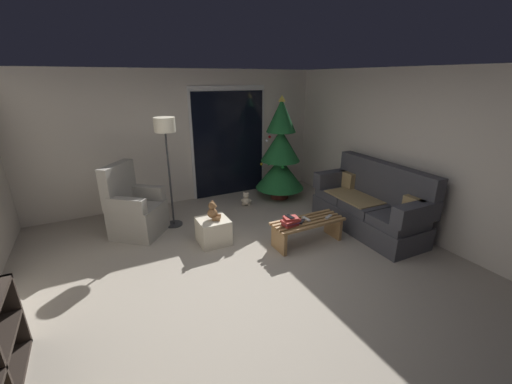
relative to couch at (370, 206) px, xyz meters
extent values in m
plane|color=#9E9384|center=(-2.32, -0.39, -0.40)|extent=(7.00, 7.00, 0.00)
cube|color=beige|center=(-2.32, 2.67, 0.85)|extent=(5.72, 0.12, 2.50)
cube|color=beige|center=(0.54, -0.39, 0.85)|extent=(0.12, 6.00, 2.50)
cube|color=silver|center=(-1.36, 2.60, 0.70)|extent=(1.60, 0.02, 2.20)
cube|color=black|center=(-1.36, 2.58, 0.65)|extent=(1.50, 0.02, 2.10)
cube|color=#3D3D42|center=(-0.07, 0.00, -0.23)|extent=(0.81, 1.92, 0.34)
cube|color=#3D3D42|center=(-0.10, -0.62, 0.01)|extent=(0.70, 0.62, 0.14)
cube|color=#3D3D42|center=(-0.09, 0.00, 0.01)|extent=(0.70, 0.62, 0.14)
cube|color=#3D3D42|center=(-0.07, 0.62, 0.01)|extent=(0.70, 0.62, 0.14)
cube|color=#3D3D42|center=(0.23, -0.01, 0.38)|extent=(0.25, 1.90, 0.60)
cube|color=#3D3D42|center=(-0.09, -0.87, 0.22)|extent=(0.77, 0.22, 0.28)
cube|color=#3D3D42|center=(-0.04, 0.87, 0.22)|extent=(0.77, 0.22, 0.28)
cube|color=#997F51|center=(-0.10, 0.25, 0.09)|extent=(0.62, 0.92, 0.02)
cube|color=#997F51|center=(0.07, -0.70, 0.22)|extent=(0.13, 0.32, 0.28)
cube|color=#997F51|center=(0.11, 0.70, 0.22)|extent=(0.13, 0.32, 0.28)
cube|color=#9E7547|center=(-1.20, -0.13, -0.04)|extent=(1.10, 0.05, 0.04)
cube|color=#9E7547|center=(-1.20, -0.04, -0.04)|extent=(1.10, 0.05, 0.04)
cube|color=#9E7547|center=(-1.20, 0.05, -0.04)|extent=(1.10, 0.05, 0.04)
cube|color=#9E7547|center=(-1.20, 0.13, -0.04)|extent=(1.10, 0.05, 0.04)
cube|color=#9E7547|center=(-1.20, 0.22, -0.04)|extent=(1.10, 0.05, 0.04)
cube|color=#9E7547|center=(-1.69, 0.05, -0.23)|extent=(0.05, 0.36, 0.34)
cube|color=#9E7547|center=(-0.71, 0.05, -0.23)|extent=(0.05, 0.36, 0.34)
cube|color=#ADADB2|center=(-0.87, -0.02, -0.01)|extent=(0.16, 0.11, 0.02)
cube|color=silver|center=(-1.21, 0.08, -0.01)|extent=(0.05, 0.16, 0.02)
cube|color=#333338|center=(-1.31, 0.03, -0.01)|extent=(0.15, 0.13, 0.02)
cube|color=#A32D28|center=(-1.53, 0.02, -0.01)|extent=(0.22, 0.17, 0.04)
cube|color=#6B3D7A|center=(-1.51, 0.03, 0.02)|extent=(0.23, 0.15, 0.03)
cube|color=#A32D28|center=(-1.52, 0.01, 0.05)|extent=(0.28, 0.19, 0.03)
cube|color=#A32D28|center=(-1.51, 0.03, 0.08)|extent=(0.22, 0.19, 0.03)
cube|color=black|center=(-1.52, 0.04, 0.10)|extent=(0.08, 0.15, 0.01)
cylinder|color=#4C1E19|center=(-0.58, 1.87, -0.35)|extent=(0.36, 0.36, 0.10)
cylinder|color=brown|center=(-0.58, 1.87, -0.24)|extent=(0.08, 0.08, 0.12)
cone|color=#195628|center=(-0.58, 1.87, 0.13)|extent=(0.98, 0.98, 0.62)
cone|color=#195628|center=(-0.58, 1.87, 0.70)|extent=(0.77, 0.77, 0.62)
cone|color=#195628|center=(-0.58, 1.87, 1.27)|extent=(0.57, 0.57, 0.62)
sphere|color=#1E8C33|center=(-0.73, 1.53, 0.36)|extent=(0.06, 0.06, 0.06)
sphere|color=white|center=(-0.45, 2.02, 1.13)|extent=(0.06, 0.06, 0.06)
sphere|color=red|center=(-0.70, 2.11, 0.83)|extent=(0.06, 0.06, 0.06)
sphere|color=white|center=(-0.82, 1.99, 0.79)|extent=(0.06, 0.06, 0.06)
sphere|color=gold|center=(-0.84, 2.16, 0.28)|extent=(0.06, 0.06, 0.06)
sphere|color=blue|center=(-0.78, 1.98, 0.95)|extent=(0.06, 0.06, 0.06)
sphere|color=#1E8C33|center=(-0.60, 2.28, 0.22)|extent=(0.06, 0.06, 0.06)
sphere|color=#1E8C33|center=(-0.45, 2.23, 0.37)|extent=(0.06, 0.06, 0.06)
cone|color=#EAD14C|center=(-0.58, 1.87, 1.58)|extent=(0.14, 0.14, 0.12)
cube|color=gray|center=(-3.38, 1.50, -0.24)|extent=(0.96, 0.96, 0.31)
cube|color=gray|center=(-3.38, 1.50, 0.00)|extent=(0.96, 0.96, 0.18)
cube|color=gray|center=(-3.59, 1.67, 0.41)|extent=(0.55, 0.63, 0.64)
cube|color=gray|center=(-3.18, 1.71, 0.20)|extent=(0.54, 0.47, 0.22)
cube|color=gray|center=(-3.54, 1.27, 0.20)|extent=(0.54, 0.47, 0.22)
cylinder|color=#2D2D30|center=(-2.83, 1.58, -0.39)|extent=(0.28, 0.28, 0.02)
cylinder|color=#2D2D30|center=(-2.83, 1.58, 0.40)|extent=(0.03, 0.03, 1.55)
cylinder|color=beige|center=(-2.83, 1.58, 1.27)|extent=(0.32, 0.32, 0.22)
cube|color=beige|center=(-2.43, 0.70, -0.21)|extent=(0.44, 0.44, 0.38)
cylinder|color=brown|center=(-2.36, 0.72, 0.01)|extent=(0.13, 0.11, 0.06)
cylinder|color=brown|center=(-2.40, 0.63, 0.01)|extent=(0.13, 0.11, 0.06)
sphere|color=brown|center=(-2.43, 0.70, 0.08)|extent=(0.15, 0.15, 0.15)
sphere|color=brown|center=(-2.43, 0.70, 0.20)|extent=(0.11, 0.11, 0.11)
sphere|color=#A37A51|center=(-2.39, 0.68, 0.19)|extent=(0.04, 0.04, 0.04)
sphere|color=brown|center=(-2.42, 0.74, 0.25)|extent=(0.04, 0.04, 0.04)
sphere|color=brown|center=(-2.45, 0.67, 0.25)|extent=(0.04, 0.04, 0.04)
sphere|color=brown|center=(-2.38, 0.76, 0.09)|extent=(0.06, 0.06, 0.06)
sphere|color=brown|center=(-2.45, 0.63, 0.09)|extent=(0.06, 0.06, 0.06)
cylinder|color=beige|center=(-1.40, 1.85, -0.37)|extent=(0.11, 0.13, 0.06)
cylinder|color=beige|center=(-1.31, 1.79, -0.37)|extent=(0.11, 0.13, 0.06)
sphere|color=beige|center=(-1.39, 1.77, -0.30)|extent=(0.15, 0.15, 0.15)
sphere|color=beige|center=(-1.39, 1.77, -0.18)|extent=(0.11, 0.11, 0.11)
sphere|color=#F4E5C1|center=(-1.36, 1.81, -0.19)|extent=(0.04, 0.04, 0.04)
sphere|color=beige|center=(-1.42, 1.79, -0.13)|extent=(0.04, 0.04, 0.04)
sphere|color=beige|center=(-1.35, 1.75, -0.13)|extent=(0.04, 0.04, 0.04)
sphere|color=beige|center=(-1.44, 1.83, -0.29)|extent=(0.06, 0.06, 0.06)
sphere|color=beige|center=(-1.32, 1.75, -0.29)|extent=(0.06, 0.06, 0.06)
camera|label=1|loc=(-3.79, -3.34, 1.95)|focal=22.13mm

